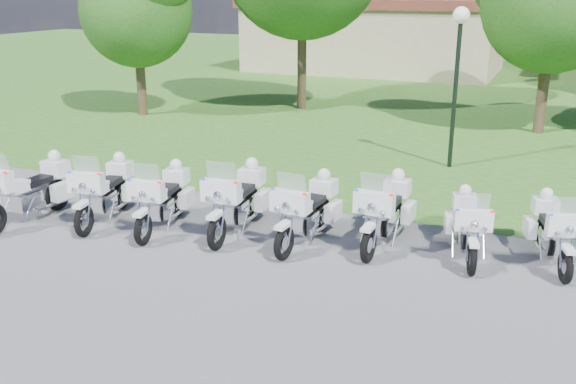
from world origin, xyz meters
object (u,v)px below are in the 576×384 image
at_px(lamp_post, 459,48).
at_px(motorcycle_7, 553,230).
at_px(motorcycle_3, 238,199).
at_px(motorcycle_6, 467,225).
at_px(motorcycle_0, 30,189).
at_px(motorcycle_5, 386,211).
at_px(motorcycle_2, 163,197).
at_px(motorcycle_4, 308,209).
at_px(motorcycle_1, 106,190).

bearing_deg(lamp_post, motorcycle_7, -64.23).
bearing_deg(motorcycle_3, motorcycle_6, -176.99).
distance_m(motorcycle_0, motorcycle_6, 9.00).
distance_m(motorcycle_5, motorcycle_7, 3.03).
bearing_deg(motorcycle_2, motorcycle_0, 4.80).
bearing_deg(motorcycle_6, motorcycle_7, 177.53).
bearing_deg(motorcycle_2, motorcycle_7, -179.54).
relative_size(motorcycle_2, lamp_post, 0.54).
relative_size(motorcycle_4, motorcycle_5, 0.99).
distance_m(motorcycle_4, motorcycle_5, 1.51).
bearing_deg(motorcycle_3, motorcycle_1, 5.46).
bearing_deg(motorcycle_3, motorcycle_5, -173.90).
distance_m(motorcycle_2, motorcycle_4, 3.06).
relative_size(motorcycle_0, motorcycle_7, 1.18).
bearing_deg(motorcycle_4, motorcycle_1, 11.08).
relative_size(motorcycle_3, motorcycle_7, 1.17).
xyz_separation_m(motorcycle_0, motorcycle_3, (4.37, 1.15, -0.00)).
xyz_separation_m(motorcycle_6, motorcycle_7, (1.47, 0.32, 0.01)).
xyz_separation_m(motorcycle_5, lamp_post, (0.21, 6.16, 2.56)).
bearing_deg(motorcycle_0, lamp_post, -131.70).
xyz_separation_m(motorcycle_3, motorcycle_5, (2.93, 0.54, -0.02)).
height_order(motorcycle_1, motorcycle_2, motorcycle_1).
xyz_separation_m(motorcycle_3, motorcycle_7, (5.94, 0.89, -0.09)).
height_order(motorcycle_1, motorcycle_7, motorcycle_1).
xyz_separation_m(motorcycle_6, lamp_post, (-1.33, 6.12, 2.64)).
relative_size(motorcycle_1, motorcycle_7, 1.12).
height_order(motorcycle_2, motorcycle_3, motorcycle_3).
bearing_deg(motorcycle_6, motorcycle_0, -3.55).
bearing_deg(motorcycle_5, motorcycle_6, -176.55).
bearing_deg(motorcycle_1, lamp_post, -141.85).
bearing_deg(motorcycle_0, motorcycle_3, -163.17).
distance_m(motorcycle_5, motorcycle_6, 1.54).
relative_size(motorcycle_6, motorcycle_7, 0.99).
height_order(motorcycle_3, motorcycle_7, motorcycle_3).
height_order(motorcycle_4, motorcycle_5, motorcycle_5).
bearing_deg(motorcycle_6, lamp_post, -92.31).
relative_size(motorcycle_2, motorcycle_4, 0.98).
bearing_deg(motorcycle_7, motorcycle_6, -4.09).
xyz_separation_m(motorcycle_1, motorcycle_7, (8.85, 1.39, -0.06)).
bearing_deg(motorcycle_4, motorcycle_7, -164.68).
height_order(motorcycle_3, lamp_post, lamp_post).
distance_m(motorcycle_4, motorcycle_6, 3.00).
relative_size(motorcycle_1, motorcycle_2, 1.02).
xyz_separation_m(motorcycle_3, lamp_post, (3.14, 6.69, 2.54)).
bearing_deg(motorcycle_2, motorcycle_6, 179.93).
relative_size(motorcycle_5, lamp_post, 0.56).
bearing_deg(motorcycle_7, lamp_post, -80.44).
height_order(motorcycle_0, motorcycle_1, motorcycle_0).
bearing_deg(motorcycle_0, motorcycle_2, -163.65).
height_order(motorcycle_6, lamp_post, lamp_post).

